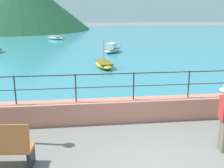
# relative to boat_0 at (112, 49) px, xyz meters

# --- Properties ---
(promenade_wall) EXTENTS (20.00, 0.56, 0.70)m
(promenade_wall) POSITION_rel_boat_0_xyz_m (-0.97, -13.57, 0.02)
(promenade_wall) COLOR tan
(promenade_wall) RESTS_ON ground
(railing) EXTENTS (18.44, 0.04, 0.90)m
(railing) POSITION_rel_boat_0_xyz_m (-0.97, -13.57, 1.00)
(railing) COLOR #383330
(railing) RESTS_ON promenade_wall
(lake_water) EXTENTS (64.00, 44.32, 0.06)m
(lake_water) POSITION_rel_boat_0_xyz_m (-0.97, 9.07, -0.30)
(lake_water) COLOR teal
(lake_water) RESTS_ON ground
(hill_main) EXTENTS (22.17, 22.17, 8.73)m
(hill_main) POSITION_rel_boat_0_xyz_m (-11.68, 24.32, 4.04)
(hill_main) COLOR #1E4C2D
(hill_main) RESTS_ON ground
(hill_secondary) EXTENTS (14.25, 14.25, 3.60)m
(hill_secondary) POSITION_rel_boat_0_xyz_m (-9.40, 28.36, 1.47)
(hill_secondary) COLOR #1E4C2D
(hill_secondary) RESTS_ON ground
(boat_0) EXTENTS (1.90, 2.45, 0.76)m
(boat_0) POSITION_rel_boat_0_xyz_m (0.00, 0.00, 0.00)
(boat_0) COLOR white
(boat_0) RESTS_ON lake_water
(boat_1) EXTENTS (1.20, 2.40, 1.67)m
(boat_1) POSITION_rel_boat_0_xyz_m (-1.18, -5.62, -0.07)
(boat_1) COLOR gold
(boat_1) RESTS_ON lake_water
(boat_2) EXTENTS (2.27, 2.25, 0.36)m
(boat_2) POSITION_rel_boat_0_xyz_m (-5.25, 9.98, -0.07)
(boat_2) COLOR white
(boat_2) RESTS_ON lake_water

